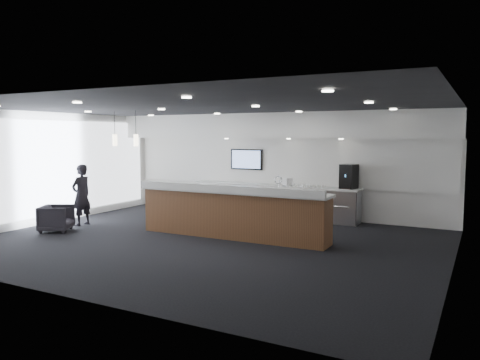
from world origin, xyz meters
The scene contains 27 objects.
ground centered at (0.00, 0.00, 0.00)m, with size 10.00×10.00×0.00m, color black.
ceiling centered at (0.00, 0.00, 3.00)m, with size 10.00×8.00×0.02m, color black.
back_wall centered at (0.00, 4.00, 1.50)m, with size 10.00×0.02×3.00m, color white.
left_wall centered at (-5.00, 0.00, 1.50)m, with size 0.02×8.00×3.00m, color white.
right_wall centered at (5.00, 0.00, 1.50)m, with size 0.02×8.00×3.00m, color white.
soffit_bulkhead centered at (0.00, 3.55, 2.65)m, with size 10.00×0.90×0.70m, color white.
alcove_panel centered at (0.00, 3.97, 1.60)m, with size 9.80×0.06×1.40m, color white.
window_blinds_wall centered at (-4.96, 0.00, 1.50)m, with size 0.04×7.36×2.55m, color #A7BBC9.
back_credenza centered at (0.00, 3.64, 0.48)m, with size 5.06×0.66×0.95m.
wall_tv centered at (-1.00, 3.91, 1.65)m, with size 1.05×0.08×0.62m.
pendant_left centered at (-2.40, 0.80, 2.25)m, with size 0.12×0.12×0.30m, color #F9E9C2.
pendant_right centered at (-3.10, 0.80, 2.25)m, with size 0.12×0.12×0.30m, color #F9E9C2.
ceiling_can_lights centered at (0.00, 0.00, 2.97)m, with size 7.00×5.00×0.02m, color white, non-canonical shape.
service_counter centered at (0.27, 0.70, 0.58)m, with size 4.68×0.82×1.49m.
coffee_machine centered at (2.20, 3.67, 1.28)m, with size 0.46×0.54×0.65m.
info_sign_left centered at (0.56, 3.55, 1.06)m, with size 0.16×0.02×0.22m, color white.
info_sign_right centered at (0.42, 3.51, 1.05)m, with size 0.16×0.02×0.21m, color white.
armchair centered at (-3.91, -0.75, 0.33)m, with size 0.71×0.73×0.66m, color black.
lounge_guest centered at (-3.97, 0.14, 0.81)m, with size 0.59×0.39×1.62m, color black.
cup_0 centered at (1.54, 3.52, 0.99)m, with size 0.09×0.09×0.09m, color white.
cup_1 centered at (1.40, 3.52, 0.99)m, with size 0.09×0.09×0.09m, color white.
cup_2 centered at (1.26, 3.52, 0.99)m, with size 0.09×0.09×0.09m, color white.
cup_3 centered at (1.12, 3.52, 0.99)m, with size 0.09×0.09×0.09m, color white.
cup_4 centered at (0.98, 3.52, 0.99)m, with size 0.09×0.09×0.09m, color white.
cup_5 centered at (0.84, 3.52, 0.99)m, with size 0.09×0.09×0.09m, color white.
cup_6 centered at (0.70, 3.52, 0.99)m, with size 0.09×0.09×0.09m, color white.
cup_7 centered at (0.56, 3.52, 0.99)m, with size 0.09×0.09×0.09m, color white.
Camera 1 is at (5.44, -8.72, 2.37)m, focal length 35.00 mm.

